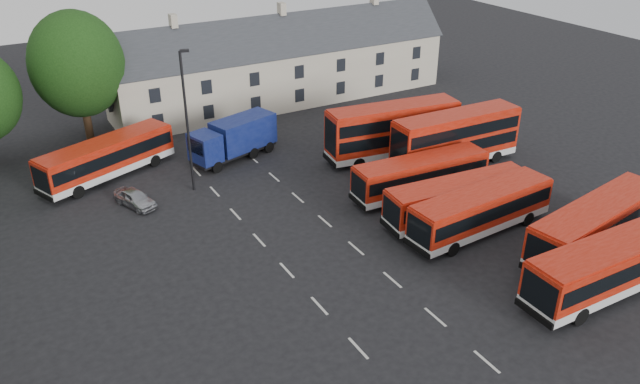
{
  "coord_description": "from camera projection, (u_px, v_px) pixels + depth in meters",
  "views": [
    {
      "loc": [
        -13.86,
        -26.29,
        21.74
      ],
      "look_at": [
        4.79,
        6.3,
        2.2
      ],
      "focal_mm": 35.0,
      "sensor_mm": 36.0,
      "label": 1
    }
  ],
  "objects": [
    {
      "name": "bus_dd_north",
      "position": [
        393.0,
        128.0,
        51.6
      ],
      "size": [
        11.5,
        4.03,
        4.62
      ],
      "rotation": [
        0.0,
        0.0,
        -0.13
      ],
      "color": "silver",
      "rests_on": "ground"
    },
    {
      "name": "lane_markings",
      "position": [
        322.0,
        259.0,
        39.03
      ],
      "size": [
        5.15,
        33.8,
        0.01
      ],
      "color": "beige",
      "rests_on": "ground"
    },
    {
      "name": "silver_car",
      "position": [
        135.0,
        198.0,
        44.87
      ],
      "size": [
        2.73,
        3.99,
        1.26
      ],
      "primitive_type": "imported",
      "rotation": [
        0.0,
        0.0,
        0.37
      ],
      "color": "#ACAEB4",
      "rests_on": "ground"
    },
    {
      "name": "lamppost",
      "position": [
        187.0,
        119.0,
        44.8
      ],
      "size": [
        0.75,
        0.44,
        10.76
      ],
      "rotation": [
        0.0,
        0.0,
        -0.3
      ],
      "color": "black",
      "rests_on": "ground"
    },
    {
      "name": "box_truck",
      "position": [
        234.0,
        138.0,
        51.72
      ],
      "size": [
        8.02,
        4.48,
        3.35
      ],
      "rotation": [
        0.0,
        0.0,
        0.29
      ],
      "color": "black",
      "rests_on": "ground"
    },
    {
      "name": "bus_dd_south",
      "position": [
        456.0,
        136.0,
        50.13
      ],
      "size": [
        11.16,
        2.94,
        4.54
      ],
      "rotation": [
        0.0,
        0.0,
        -0.03
      ],
      "color": "silver",
      "rests_on": "ground"
    },
    {
      "name": "bus_row_a",
      "position": [
        614.0,
        263.0,
        35.1
      ],
      "size": [
        11.83,
        2.89,
        3.34
      ],
      "rotation": [
        0.0,
        0.0,
        -0.01
      ],
      "color": "silver",
      "rests_on": "ground"
    },
    {
      "name": "ground",
      "position": [
        302.0,
        287.0,
        36.39
      ],
      "size": [
        140.0,
        140.0,
        0.0
      ],
      "primitive_type": "plane",
      "color": "black",
      "rests_on": "ground"
    },
    {
      "name": "bus_row_e",
      "position": [
        421.0,
        173.0,
        45.89
      ],
      "size": [
        10.64,
        3.15,
        2.97
      ],
      "rotation": [
        0.0,
        0.0,
        -0.07
      ],
      "color": "silver",
      "rests_on": "ground"
    },
    {
      "name": "terrace_houses",
      "position": [
        283.0,
        65.0,
        63.87
      ],
      "size": [
        35.7,
        7.13,
        10.06
      ],
      "color": "beige",
      "rests_on": "ground"
    },
    {
      "name": "bus_row_d",
      "position": [
        459.0,
        197.0,
        42.55
      ],
      "size": [
        10.85,
        3.4,
        3.02
      ],
      "rotation": [
        0.0,
        0.0,
        -0.09
      ],
      "color": "silver",
      "rests_on": "ground"
    },
    {
      "name": "bus_row_c",
      "position": [
        481.0,
        208.0,
        41.05
      ],
      "size": [
        11.02,
        3.14,
        3.08
      ],
      "rotation": [
        0.0,
        0.0,
        0.06
      ],
      "color": "silver",
      "rests_on": "ground"
    },
    {
      "name": "bus_row_b",
      "position": [
        597.0,
        222.0,
        39.09
      ],
      "size": [
        12.04,
        4.54,
        3.33
      ],
      "rotation": [
        0.0,
        0.0,
        0.16
      ],
      "color": "silver",
      "rests_on": "ground"
    },
    {
      "name": "bus_north",
      "position": [
        107.0,
        156.0,
        48.48
      ],
      "size": [
        11.17,
        6.46,
        3.12
      ],
      "rotation": [
        0.0,
        0.0,
        0.38
      ],
      "color": "silver",
      "rests_on": "ground"
    }
  ]
}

